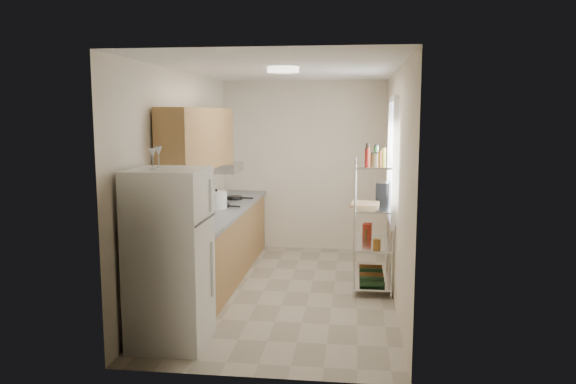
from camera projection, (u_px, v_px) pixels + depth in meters
name	position (u px, v px, depth m)	size (l,w,h in m)	color
room	(287.00, 184.00, 6.50)	(2.52, 4.42, 2.62)	#ADA28C
counter_run	(219.00, 244.00, 7.15)	(0.63, 3.51, 0.90)	#AC7949
upper_cabinets	(199.00, 138.00, 6.65)	(0.33, 2.20, 0.72)	#AC7949
range_hood	(221.00, 167.00, 7.49)	(0.50, 0.60, 0.12)	#B7BABC
window	(392.00, 161.00, 6.66)	(0.06, 1.00, 1.46)	white
bakers_rack	(373.00, 198.00, 6.69)	(0.45, 0.90, 1.73)	silver
ceiling_dome	(283.00, 70.00, 6.02)	(0.34, 0.34, 0.06)	white
refrigerator	(170.00, 258.00, 5.09)	(0.67, 0.67, 1.62)	silver
wine_glass_a	(153.00, 159.00, 4.87)	(0.07, 0.07, 0.19)	silver
wine_glass_b	(159.00, 157.00, 5.04)	(0.07, 0.07, 0.19)	silver
rice_cooker	(216.00, 200.00, 7.17)	(0.27, 0.27, 0.22)	white
frying_pan_large	(219.00, 205.00, 7.27)	(0.28, 0.28, 0.05)	black
frying_pan_small	(235.00, 198.00, 7.92)	(0.22, 0.22, 0.04)	black
cutting_board	(365.00, 204.00, 6.74)	(0.33, 0.42, 0.03)	tan
espresso_machine	(383.00, 192.00, 6.96)	(0.15, 0.23, 0.26)	black
storage_bag	(367.00, 230.00, 7.09)	(0.10, 0.14, 0.16)	maroon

